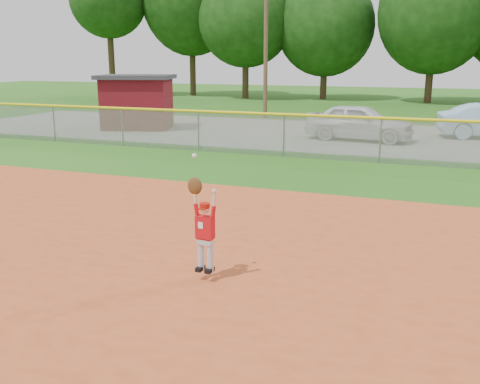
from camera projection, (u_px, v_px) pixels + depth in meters
name	position (u px, v px, depth m)	size (l,w,h in m)	color
ground	(306.00, 270.00, 8.85)	(120.00, 120.00, 0.00)	#245A14
clay_infield	(242.00, 362.00, 6.13)	(24.00, 16.00, 0.04)	#AF461F
parking_strip	(396.00, 138.00, 23.35)	(44.00, 10.00, 0.03)	gray
car_white_a	(359.00, 122.00, 22.54)	(1.80, 4.48, 1.53)	silver
utility_shed	(137.00, 102.00, 26.20)	(4.16, 3.65, 2.63)	#500B11
outfield_fence	(381.00, 137.00, 17.70)	(40.06, 0.10, 1.55)	gray
power_lines	(433.00, 33.00, 27.30)	(19.40, 0.24, 9.00)	#4C3823
tree_line	(442.00, 3.00, 41.04)	(62.37, 13.00, 14.43)	#422D1C
ballplayer	(204.00, 226.00, 8.17)	(0.49, 0.22, 1.84)	silver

